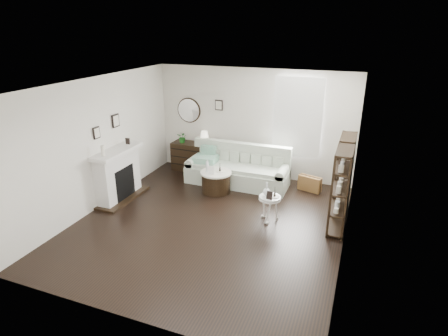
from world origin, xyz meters
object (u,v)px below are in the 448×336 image
at_px(dresser, 194,157).
at_px(drum_table, 216,182).
at_px(pedestal_table, 270,199).
at_px(sofa, 238,171).

relative_size(dresser, drum_table, 1.56).
bearing_deg(pedestal_table, dresser, 142.80).
xyz_separation_m(sofa, dresser, (-1.38, 0.39, 0.06)).
height_order(sofa, pedestal_table, sofa).
height_order(sofa, dresser, sofa).
distance_m(sofa, dresser, 1.44).
bearing_deg(drum_table, pedestal_table, -30.61).
relative_size(sofa, drum_table, 3.43).
bearing_deg(drum_table, dresser, 135.24).
distance_m(drum_table, pedestal_table, 1.76).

